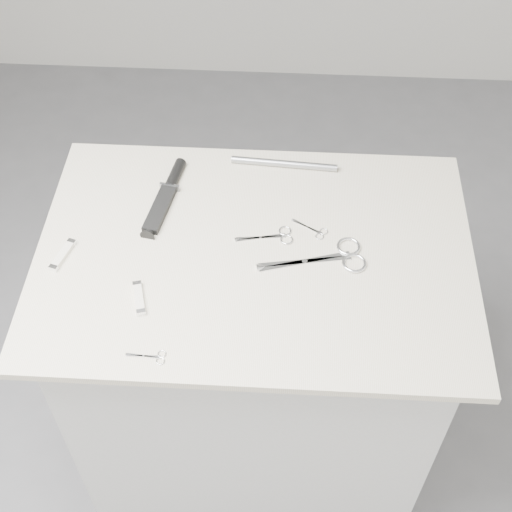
# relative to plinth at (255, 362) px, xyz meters

# --- Properties ---
(ground) EXTENTS (4.00, 4.00, 0.01)m
(ground) POSITION_rel_plinth_xyz_m (0.00, 0.00, -0.46)
(ground) COLOR slate
(ground) RESTS_ON ground
(plinth) EXTENTS (0.90, 0.60, 0.90)m
(plinth) POSITION_rel_plinth_xyz_m (0.00, 0.00, 0.00)
(plinth) COLOR beige
(plinth) RESTS_ON ground
(display_board) EXTENTS (1.00, 0.70, 0.02)m
(display_board) POSITION_rel_plinth_xyz_m (0.00, 0.00, 0.46)
(display_board) COLOR beige
(display_board) RESTS_ON plinth
(large_shears) EXTENTS (0.25, 0.12, 0.01)m
(large_shears) POSITION_rel_plinth_xyz_m (0.18, -0.01, 0.47)
(large_shears) COLOR silver
(large_shears) RESTS_ON display_board
(embroidery_scissors_a) EXTENTS (0.13, 0.06, 0.00)m
(embroidery_scissors_a) POSITION_rel_plinth_xyz_m (0.05, 0.05, 0.47)
(embroidery_scissors_a) COLOR silver
(embroidery_scissors_a) RESTS_ON display_board
(embroidery_scissors_b) EXTENTS (0.09, 0.06, 0.00)m
(embroidery_scissors_b) POSITION_rel_plinth_xyz_m (0.14, 0.07, 0.47)
(embroidery_scissors_b) COLOR silver
(embroidery_scissors_b) RESTS_ON display_board
(tiny_scissors) EXTENTS (0.08, 0.04, 0.00)m
(tiny_scissors) POSITION_rel_plinth_xyz_m (-0.19, -0.29, 0.47)
(tiny_scissors) COLOR silver
(tiny_scissors) RESTS_ON display_board
(sheathed_knife) EXTENTS (0.08, 0.25, 0.03)m
(sheathed_knife) POSITION_rel_plinth_xyz_m (-0.22, 0.17, 0.48)
(sheathed_knife) COLOR black
(sheathed_knife) RESTS_ON display_board
(pocket_knife_a) EXTENTS (0.05, 0.09, 0.01)m
(pocket_knife_a) POSITION_rel_plinth_xyz_m (-0.43, -0.04, 0.48)
(pocket_knife_a) COLOR beige
(pocket_knife_a) RESTS_ON display_board
(pocket_knife_b) EXTENTS (0.04, 0.09, 0.01)m
(pocket_knife_b) POSITION_rel_plinth_xyz_m (-0.24, -0.15, 0.48)
(pocket_knife_b) COLOR beige
(pocket_knife_b) RESTS_ON display_board
(metal_rail) EXTENTS (0.27, 0.04, 0.02)m
(metal_rail) POSITION_rel_plinth_xyz_m (0.06, 0.29, 0.48)
(metal_rail) COLOR #95989D
(metal_rail) RESTS_ON display_board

